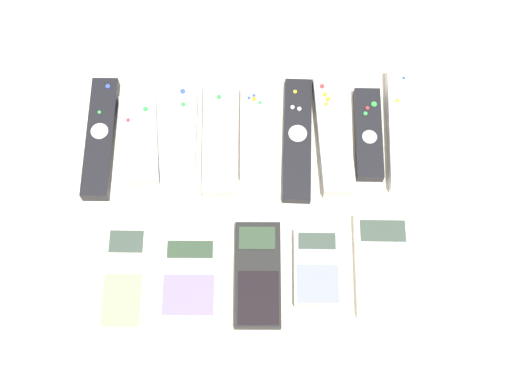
# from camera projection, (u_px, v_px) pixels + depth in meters

# --- Properties ---
(ground_plane) EXTENTS (3.00, 3.00, 0.00)m
(ground_plane) POSITION_uv_depth(u_px,v_px,m) (256.00, 212.00, 1.09)
(ground_plane) COLOR beige
(remote_0) EXTENTS (0.05, 0.21, 0.03)m
(remote_0) POSITION_uv_depth(u_px,v_px,m) (101.00, 138.00, 1.13)
(remote_0) COLOR black
(remote_0) RESTS_ON ground_plane
(remote_1) EXTENTS (0.07, 0.16, 0.02)m
(remote_1) POSITION_uv_depth(u_px,v_px,m) (139.00, 140.00, 1.13)
(remote_1) COLOR #B7B7BC
(remote_1) RESTS_ON ground_plane
(remote_2) EXTENTS (0.05, 0.18, 0.02)m
(remote_2) POSITION_uv_depth(u_px,v_px,m) (180.00, 136.00, 1.13)
(remote_2) COLOR white
(remote_2) RESTS_ON ground_plane
(remote_3) EXTENTS (0.05, 0.20, 0.03)m
(remote_3) POSITION_uv_depth(u_px,v_px,m) (218.00, 137.00, 1.13)
(remote_3) COLOR #B7B7BC
(remote_3) RESTS_ON ground_plane
(remote_4) EXTENTS (0.06, 0.16, 0.03)m
(remote_4) POSITION_uv_depth(u_px,v_px,m) (259.00, 134.00, 1.13)
(remote_4) COLOR white
(remote_4) RESTS_ON ground_plane
(remote_5) EXTENTS (0.06, 0.22, 0.02)m
(remote_5) POSITION_uv_depth(u_px,v_px,m) (297.00, 139.00, 1.13)
(remote_5) COLOR black
(remote_5) RESTS_ON ground_plane
(remote_6) EXTENTS (0.06, 0.21, 0.03)m
(remote_6) POSITION_uv_depth(u_px,v_px,m) (333.00, 135.00, 1.13)
(remote_6) COLOR #B7B7BC
(remote_6) RESTS_ON ground_plane
(remote_7) EXTENTS (0.05, 0.16, 0.02)m
(remote_7) POSITION_uv_depth(u_px,v_px,m) (368.00, 134.00, 1.13)
(remote_7) COLOR black
(remote_7) RESTS_ON ground_plane
(remote_8) EXTENTS (0.07, 0.21, 0.03)m
(remote_8) POSITION_uv_depth(u_px,v_px,m) (405.00, 130.00, 1.13)
(remote_8) COLOR silver
(remote_8) RESTS_ON ground_plane
(calculator_0) EXTENTS (0.07, 0.16, 0.01)m
(calculator_0) POSITION_uv_depth(u_px,v_px,m) (124.00, 277.00, 1.05)
(calculator_0) COLOR beige
(calculator_0) RESTS_ON ground_plane
(calculator_1) EXTENTS (0.09, 0.12, 0.01)m
(calculator_1) POSITION_uv_depth(u_px,v_px,m) (189.00, 277.00, 1.05)
(calculator_1) COLOR #B2B2B7
(calculator_1) RESTS_ON ground_plane
(calculator_2) EXTENTS (0.07, 0.16, 0.02)m
(calculator_2) POSITION_uv_depth(u_px,v_px,m) (256.00, 275.00, 1.05)
(calculator_2) COLOR black
(calculator_2) RESTS_ON ground_plane
(calculator_3) EXTENTS (0.07, 0.12, 0.02)m
(calculator_3) POSITION_uv_depth(u_px,v_px,m) (317.00, 268.00, 1.05)
(calculator_3) COLOR #B2B2B7
(calculator_3) RESTS_ON ground_plane
(calculator_4) EXTENTS (0.09, 0.16, 0.02)m
(calculator_4) POSITION_uv_depth(u_px,v_px,m) (384.00, 266.00, 1.05)
(calculator_4) COLOR silver
(calculator_4) RESTS_ON ground_plane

